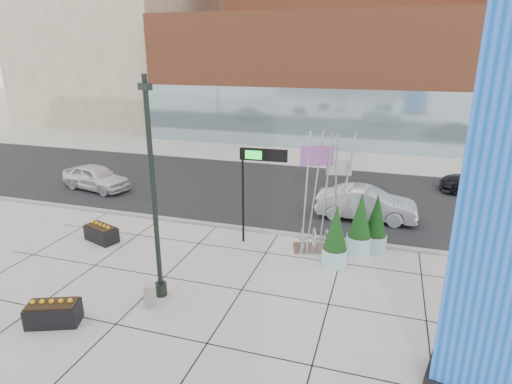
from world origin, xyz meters
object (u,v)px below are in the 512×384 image
(overhead_street_sign, at_px, (259,163))
(car_white_west, at_px, (96,178))
(car_silver_mid, at_px, (366,204))
(lamp_post, at_px, (155,213))
(public_art_sculpture, at_px, (322,220))
(concrete_bollard, at_px, (150,296))

(overhead_street_sign, relative_size, car_white_west, 0.95)
(overhead_street_sign, height_order, car_silver_mid, overhead_street_sign)
(lamp_post, relative_size, public_art_sculpture, 1.45)
(public_art_sculpture, distance_m, car_silver_mid, 4.36)
(lamp_post, height_order, public_art_sculpture, lamp_post)
(car_silver_mid, bearing_deg, concrete_bollard, 148.43)
(concrete_bollard, height_order, car_silver_mid, car_silver_mid)
(lamp_post, relative_size, concrete_bollard, 9.53)
(lamp_post, distance_m, overhead_street_sign, 5.32)
(public_art_sculpture, bearing_deg, car_silver_mid, 52.83)
(lamp_post, bearing_deg, overhead_street_sign, 68.24)
(concrete_bollard, xyz_separation_m, car_silver_mid, (6.13, 9.85, 0.41))
(concrete_bollard, distance_m, overhead_street_sign, 6.73)
(public_art_sculpture, bearing_deg, overhead_street_sign, 168.05)
(concrete_bollard, relative_size, car_white_west, 0.18)
(concrete_bollard, distance_m, car_silver_mid, 11.60)
(lamp_post, relative_size, car_silver_mid, 1.52)
(car_white_west, xyz_separation_m, car_silver_mid, (15.61, -0.08, 0.05))
(overhead_street_sign, xyz_separation_m, car_silver_mid, (4.17, 4.25, -2.77))
(public_art_sculpture, xyz_separation_m, car_white_west, (-14.07, 4.12, -0.57))
(car_white_west, height_order, car_silver_mid, car_silver_mid)
(car_white_west, bearing_deg, lamp_post, -122.74)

